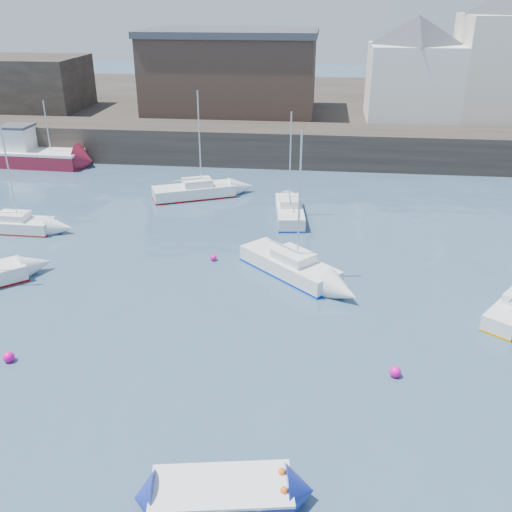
# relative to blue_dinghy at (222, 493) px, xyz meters

# --- Properties ---
(water) EXTENTS (220.00, 220.00, 0.00)m
(water) POSITION_rel_blue_dinghy_xyz_m (-0.62, 2.00, -0.43)
(water) COLOR #2D4760
(water) RESTS_ON ground
(quay_wall) EXTENTS (90.00, 5.00, 3.00)m
(quay_wall) POSITION_rel_blue_dinghy_xyz_m (-0.62, 37.00, 1.07)
(quay_wall) COLOR #28231E
(quay_wall) RESTS_ON ground
(land_strip) EXTENTS (90.00, 32.00, 2.80)m
(land_strip) POSITION_rel_blue_dinghy_xyz_m (-0.62, 55.00, 0.97)
(land_strip) COLOR #28231E
(land_strip) RESTS_ON ground
(bldg_east_d) EXTENTS (11.14, 11.14, 8.95)m
(bldg_east_d) POSITION_rel_blue_dinghy_xyz_m (10.38, 43.50, 6.93)
(bldg_east_d) COLOR white
(bldg_east_d) RESTS_ON land_strip
(warehouse) EXTENTS (16.40, 10.40, 7.60)m
(warehouse) POSITION_rel_blue_dinghy_xyz_m (-6.62, 45.00, 6.19)
(warehouse) COLOR #3D2D26
(warehouse) RESTS_ON land_strip
(bldg_west) EXTENTS (14.00, 8.00, 5.00)m
(bldg_west) POSITION_rel_blue_dinghy_xyz_m (-28.62, 44.00, 4.87)
(bldg_west) COLOR #353028
(bldg_west) RESTS_ON land_strip
(blue_dinghy) EXTENTS (4.31, 2.43, 0.78)m
(blue_dinghy) POSITION_rel_blue_dinghy_xyz_m (0.00, 0.00, 0.00)
(blue_dinghy) COLOR maroon
(blue_dinghy) RESTS_ON ground
(fishing_boat) EXTENTS (8.40, 3.41, 5.49)m
(fishing_boat) POSITION_rel_blue_dinghy_xyz_m (-22.26, 33.51, 0.63)
(fishing_boat) COLOR maroon
(fishing_boat) RESTS_ON ground
(sailboat_b) EXTENTS (5.67, 5.46, 7.68)m
(sailboat_b) POSITION_rel_blue_dinghy_xyz_m (1.03, 15.21, 0.07)
(sailboat_b) COLOR white
(sailboat_b) RESTS_ON ground
(sailboat_e) EXTENTS (5.25, 1.76, 6.72)m
(sailboat_e) POSITION_rel_blue_dinghy_xyz_m (-16.56, 19.19, 0.01)
(sailboat_e) COLOR white
(sailboat_e) RESTS_ON ground
(sailboat_f) EXTENTS (2.32, 5.44, 6.85)m
(sailboat_f) POSITION_rel_blue_dinghy_xyz_m (0.50, 23.42, 0.05)
(sailboat_f) COLOR white
(sailboat_f) RESTS_ON ground
(sailboat_h) EXTENTS (6.11, 4.10, 7.54)m
(sailboat_h) POSITION_rel_blue_dinghy_xyz_m (-6.60, 26.75, 0.06)
(sailboat_h) COLOR white
(sailboat_h) RESTS_ON ground
(buoy_near) EXTENTS (0.46, 0.46, 0.46)m
(buoy_near) POSITION_rel_blue_dinghy_xyz_m (-9.75, 6.01, -0.43)
(buoy_near) COLOR #FF059E
(buoy_near) RESTS_ON ground
(buoy_mid) EXTENTS (0.45, 0.45, 0.45)m
(buoy_mid) POSITION_rel_blue_dinghy_xyz_m (5.65, 6.80, -0.43)
(buoy_mid) COLOR #FF059E
(buoy_mid) RESTS_ON ground
(buoy_far) EXTENTS (0.36, 0.36, 0.36)m
(buoy_far) POSITION_rel_blue_dinghy_xyz_m (-3.27, 16.36, -0.43)
(buoy_far) COLOR #FF059E
(buoy_far) RESTS_ON ground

